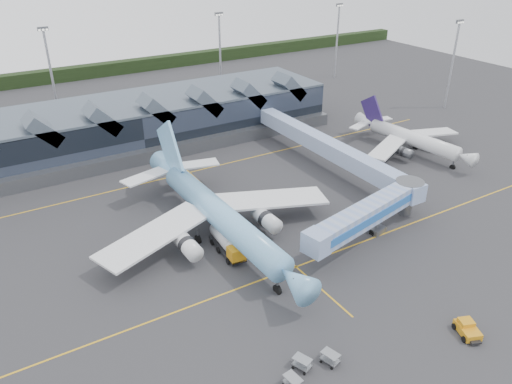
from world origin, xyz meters
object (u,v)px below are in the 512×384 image
main_airliner (216,212)px  regional_jet (409,137)px  jet_bridge (375,211)px  fuel_truck (226,242)px  pushback_tug (467,329)px

main_airliner → regional_jet: bearing=8.4°
jet_bridge → fuel_truck: size_ratio=2.93×
fuel_truck → pushback_tug: fuel_truck is taller
regional_jet → jet_bridge: (-29.32, -20.81, 1.11)m
regional_jet → jet_bridge: size_ratio=1.12×
jet_bridge → pushback_tug: 22.68m
fuel_truck → pushback_tug: bearing=-58.6°
regional_jet → fuel_truck: bearing=-171.6°
regional_jet → pushback_tug: size_ratio=7.42×
regional_jet → jet_bridge: regional_jet is taller
fuel_truck → pushback_tug: size_ratio=2.26×
fuel_truck → pushback_tug: (15.96, -29.38, -0.96)m
fuel_truck → main_airliner: bearing=82.7°
main_airliner → jet_bridge: size_ratio=1.68×
main_airliner → pushback_tug: 37.36m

